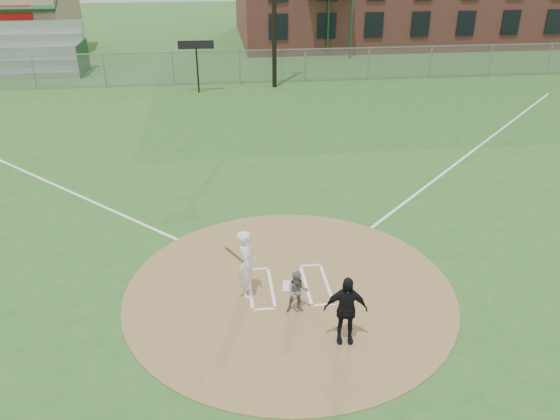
{
  "coord_description": "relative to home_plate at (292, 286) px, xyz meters",
  "views": [
    {
      "loc": [
        -1.65,
        -11.45,
        8.11
      ],
      "look_at": [
        0.0,
        2.0,
        1.3
      ],
      "focal_mm": 35.0,
      "sensor_mm": 36.0,
      "label": 1
    }
  ],
  "objects": [
    {
      "name": "outfield_fence",
      "position": [
        -0.08,
        21.9,
        0.98
      ],
      "size": [
        56.08,
        0.08,
        2.03
      ],
      "color": "slate",
      "rests_on": "ground"
    },
    {
      "name": "batter_at_plate",
      "position": [
        -1.17,
        -0.18,
        0.89
      ],
      "size": [
        0.78,
        0.96,
        1.81
      ],
      "color": "white",
      "rests_on": "dirt_circle"
    },
    {
      "name": "umpire",
      "position": [
        0.86,
        -2.17,
        0.81
      ],
      "size": [
        1.01,
        0.53,
        1.64
      ],
      "primitive_type": "imported",
      "rotation": [
        0.0,
        0.0,
        -0.14
      ],
      "color": "black",
      "rests_on": "dirt_circle"
    },
    {
      "name": "batters_boxes",
      "position": [
        -0.08,
        0.05,
        -0.01
      ],
      "size": [
        2.08,
        1.88,
        0.01
      ],
      "color": "white",
      "rests_on": "dirt_circle"
    },
    {
      "name": "bleachers",
      "position": [
        -13.08,
        26.1,
        1.55
      ],
      "size": [
        6.08,
        3.2,
        3.2
      ],
      "color": "#B7BABF",
      "rests_on": "ground"
    },
    {
      "name": "home_plate",
      "position": [
        0.0,
        0.0,
        0.0
      ],
      "size": [
        0.55,
        0.55,
        0.03
      ],
      "primitive_type": "cube",
      "rotation": [
        0.0,
        0.0,
        -0.17
      ],
      "color": "silver",
      "rests_on": "dirt_circle"
    },
    {
      "name": "ground",
      "position": [
        -0.08,
        -0.1,
        -0.04
      ],
      "size": [
        140.0,
        140.0,
        0.0
      ],
      "primitive_type": "plane",
      "color": "#27571D",
      "rests_on": "ground"
    },
    {
      "name": "foul_line_third",
      "position": [
        -9.08,
        8.9,
        -0.03
      ],
      "size": [
        17.04,
        17.04,
        0.01
      ],
      "primitive_type": "cube",
      "rotation": [
        0.0,
        0.0,
        0.79
      ],
      "color": "white",
      "rests_on": "ground"
    },
    {
      "name": "catcher",
      "position": [
        -0.02,
        -1.01,
        0.53
      ],
      "size": [
        0.55,
        0.44,
        1.1
      ],
      "primitive_type": "imported",
      "rotation": [
        0.0,
        0.0,
        -0.04
      ],
      "color": "slate",
      "rests_on": "dirt_circle"
    },
    {
      "name": "dirt_circle",
      "position": [
        -0.08,
        -0.1,
        -0.03
      ],
      "size": [
        8.4,
        8.4,
        0.02
      ],
      "primitive_type": "cylinder",
      "color": "olive",
      "rests_on": "ground"
    },
    {
      "name": "scoreboard_sign",
      "position": [
        -2.58,
        20.1,
        2.35
      ],
      "size": [
        2.0,
        0.1,
        2.93
      ],
      "color": "black",
      "rests_on": "ground"
    },
    {
      "name": "foul_line_first",
      "position": [
        8.92,
        8.9,
        -0.03
      ],
      "size": [
        17.04,
        17.04,
        0.01
      ],
      "primitive_type": "cube",
      "rotation": [
        0.0,
        0.0,
        -0.79
      ],
      "color": "white",
      "rests_on": "ground"
    }
  ]
}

